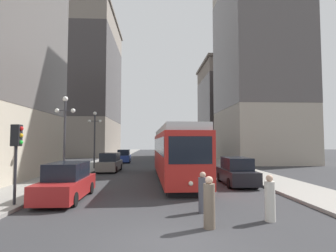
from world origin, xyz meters
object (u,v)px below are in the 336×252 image
transit_bus (189,149)px  traffic_light_near_left (17,143)px  lamp_post_left_far (95,131)px  pedestrian_crossing_far (203,193)px  parked_car_right_far (236,172)px  pedestrian_on_sidewalk (209,204)px  parked_car_left_near (110,163)px  parked_car_left_mid (67,182)px  streetcar (175,152)px  pedestrian_crossing_near (270,200)px  parked_car_left_far (124,157)px  lamp_post_left_near (65,126)px

transit_bus → traffic_light_near_left: bearing=-112.5°
lamp_post_left_far → pedestrian_crossing_far: bearing=-64.9°
pedestrian_crossing_far → lamp_post_left_far: 19.69m
parked_car_right_far → pedestrian_on_sidewalk: parked_car_right_far is taller
pedestrian_on_sidewalk → transit_bus: bearing=179.5°
parked_car_left_near → parked_car_left_mid: bearing=-88.3°
transit_bus → parked_car_left_near: size_ratio=2.65×
pedestrian_on_sidewalk → traffic_light_near_left: (-7.85, 3.21, 2.01)m
parked_car_left_near → streetcar: bearing=-43.9°
parked_car_left_mid → pedestrian_crossing_far: bearing=-23.5°
pedestrian_crossing_far → pedestrian_crossing_near: bearing=174.6°
parked_car_left_mid → pedestrian_crossing_far: 6.91m
pedestrian_crossing_near → lamp_post_left_far: 21.86m
parked_car_left_near → lamp_post_left_far: size_ratio=0.79×
parked_car_right_far → lamp_post_left_far: lamp_post_left_far is taller
parked_car_left_mid → pedestrian_on_sidewalk: size_ratio=2.87×
streetcar → pedestrian_crossing_far: size_ratio=9.16×
streetcar → traffic_light_near_left: 11.56m
pedestrian_crossing_far → transit_bus: bearing=-69.8°
parked_car_left_far → pedestrian_crossing_far: size_ratio=2.68×
pedestrian_on_sidewalk → traffic_light_near_left: size_ratio=0.49×
transit_bus → parked_car_right_far: 18.80m
pedestrian_on_sidewalk → lamp_post_left_near: bearing=-136.3°
lamp_post_left_near → parked_car_left_mid: bearing=-70.5°
parked_car_left_near → parked_car_left_mid: (-0.00, -13.09, 0.00)m
parked_car_left_far → lamp_post_left_near: size_ratio=0.74×
lamp_post_left_near → pedestrian_crossing_far: bearing=-44.6°
streetcar → pedestrian_crossing_far: bearing=-89.5°
pedestrian_on_sidewalk → traffic_light_near_left: bearing=-106.9°
parked_car_left_mid → pedestrian_crossing_near: size_ratio=2.95×
parked_car_right_far → lamp_post_left_far: (-11.76, 10.52, 3.16)m
transit_bus → pedestrian_on_sidewalk: (-2.86, -27.88, -1.15)m
parked_car_left_far → lamp_post_left_far: (-1.90, -10.20, 3.16)m
streetcar → parked_car_left_far: size_ratio=3.42×
traffic_light_near_left → parked_car_left_mid: bearing=44.0°
parked_car_right_far → parked_car_left_far: size_ratio=1.11×
parked_car_right_far → streetcar: bearing=-33.6°
transit_bus → lamp_post_left_far: bearing=-142.1°
pedestrian_crossing_near → pedestrian_on_sidewalk: (-2.35, -0.71, 0.02)m
transit_bus → pedestrian_on_sidewalk: bearing=-94.9°
transit_bus → pedestrian_crossing_near: (-0.51, -27.17, -1.18)m
parked_car_left_mid → lamp_post_left_far: size_ratio=0.83×
parked_car_left_near → lamp_post_left_near: size_ratio=0.79×
parked_car_left_mid → parked_car_left_far: (-0.00, 25.02, -0.00)m
parked_car_left_near → parked_car_left_far: same height
pedestrian_on_sidewalk → lamp_post_left_near: (-8.07, 10.18, 3.21)m
parked_car_left_far → parked_car_left_mid: bearing=-91.9°
streetcar → traffic_light_near_left: bearing=-133.1°
parked_car_left_near → traffic_light_near_left: traffic_light_near_left is taller
parked_car_left_far → streetcar: bearing=-73.7°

